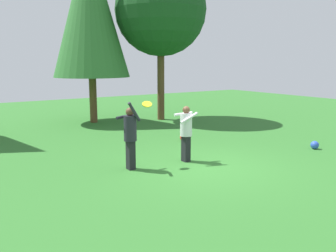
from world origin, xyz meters
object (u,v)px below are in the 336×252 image
tree_center (90,8)px  tree_right (161,10)px  ball_red (184,138)px  person_thrower (130,133)px  person_catcher (186,129)px  ball_blue (315,145)px  frisbee (147,104)px

tree_center → tree_right: size_ratio=1.12×
ball_red → person_thrower: bearing=-147.8°
person_catcher → person_thrower: bearing=5.6°
ball_blue → tree_right: tree_right is taller
ball_red → tree_center: tree_center is taller
person_thrower → person_catcher: bearing=-11.9°
frisbee → tree_right: bearing=54.9°
person_catcher → ball_blue: bearing=177.1°
tree_center → ball_blue: bearing=-66.2°
person_catcher → ball_red: size_ratio=6.16×
frisbee → tree_right: 8.89m
person_thrower → ball_blue: person_thrower is taller
ball_red → tree_center: (-1.11, 5.74, 5.12)m
person_catcher → frisbee: (-1.15, 0.24, 0.77)m
person_thrower → ball_red: (3.24, 2.04, -0.87)m
frisbee → tree_right: size_ratio=0.05×
person_thrower → person_catcher: person_thrower is taller
tree_center → ball_red: bearing=-79.0°
frisbee → person_catcher: bearing=-11.8°
ball_blue → ball_red: bearing=130.7°
person_thrower → tree_center: tree_center is taller
person_thrower → person_catcher: 1.71m
ball_blue → person_thrower: bearing=167.7°
person_catcher → frisbee: frisbee is taller
person_thrower → tree_right: 9.54m
person_thrower → ball_blue: (6.15, -1.35, -0.87)m
frisbee → ball_blue: (5.59, -1.40, -1.59)m
ball_red → tree_right: (2.02, 4.69, 5.13)m
person_thrower → tree_center: (2.12, 7.78, 4.25)m
frisbee → tree_center: size_ratio=0.04×
person_catcher → ball_blue: (4.44, -1.16, -0.82)m
person_thrower → tree_right: bearing=46.3°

